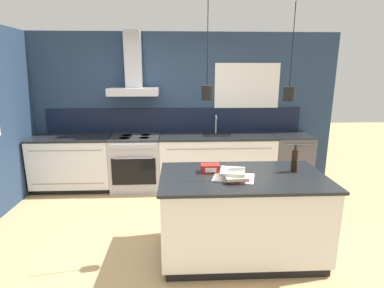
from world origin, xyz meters
name	(u,v)px	position (x,y,z in m)	size (l,w,h in m)	color
ground_plane	(174,240)	(0.00, 0.00, 0.00)	(16.00, 16.00, 0.00)	tan
wall_back	(173,107)	(-0.03, 2.00, 1.35)	(5.60, 2.40, 2.60)	navy
counter_run_left	(73,163)	(-1.72, 1.69, 0.46)	(1.31, 0.64, 0.91)	black
counter_run_sink	(216,161)	(0.71, 1.69, 0.46)	(1.94, 0.64, 1.23)	black
oven_range	(136,163)	(-0.66, 1.69, 0.46)	(0.82, 0.66, 0.91)	#B5B5BA
dishwasher	(290,160)	(1.98, 1.69, 0.46)	(0.63, 0.65, 0.91)	#4C4C51
kitchen_island	(241,215)	(0.73, -0.28, 0.46)	(1.73, 0.98, 0.91)	black
bottle_on_island	(295,161)	(1.31, -0.18, 1.04)	(0.07, 0.07, 0.30)	black
book_stack	(234,175)	(0.61, -0.38, 0.96)	(0.29, 0.32, 0.09)	#B2332D
red_supply_box	(210,168)	(0.40, -0.15, 0.95)	(0.20, 0.13, 0.09)	red
paper_pile	(234,177)	(0.62, -0.34, 0.91)	(0.48, 0.40, 0.01)	silver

